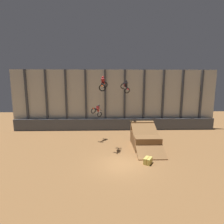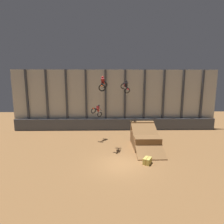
% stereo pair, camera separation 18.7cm
% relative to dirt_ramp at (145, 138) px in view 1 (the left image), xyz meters
% --- Properties ---
extents(ground_plane, '(60.00, 60.00, 0.00)m').
position_rel_dirt_ramp_xyz_m(ground_plane, '(-3.15, -4.74, -0.91)').
color(ground_plane, olive).
extents(arena_back_wall, '(32.00, 0.40, 9.39)m').
position_rel_dirt_ramp_xyz_m(arena_back_wall, '(-3.15, 7.92, 3.78)').
color(arena_back_wall, beige).
rests_on(arena_back_wall, ground_plane).
extents(lower_barrier, '(31.36, 0.20, 1.81)m').
position_rel_dirt_ramp_xyz_m(lower_barrier, '(-3.15, 7.12, -0.00)').
color(lower_barrier, '#474C56').
rests_on(lower_barrier, ground_plane).
extents(dirt_ramp, '(2.87, 5.91, 2.72)m').
position_rel_dirt_ramp_xyz_m(dirt_ramp, '(0.00, 0.00, 0.00)').
color(dirt_ramp, brown).
rests_on(dirt_ramp, ground_plane).
extents(rider_bike_left_air, '(1.55, 1.79, 1.67)m').
position_rel_dirt_ramp_xyz_m(rider_bike_left_air, '(-5.69, 2.46, 2.91)').
color(rider_bike_left_air, black).
extents(rider_bike_center_air, '(0.94, 1.88, 1.61)m').
position_rel_dirt_ramp_xyz_m(rider_bike_center_air, '(-4.80, -0.85, 6.29)').
color(rider_bike_center_air, black).
extents(rider_bike_right_air, '(1.20, 1.90, 1.67)m').
position_rel_dirt_ramp_xyz_m(rider_bike_right_air, '(-2.07, 2.57, 5.96)').
color(rider_bike_right_air, black).
extents(hay_bale_trackside, '(0.98, 1.08, 0.57)m').
position_rel_dirt_ramp_xyz_m(hay_bale_trackside, '(-0.68, -4.61, -0.63)').
color(hay_bale_trackside, '#CCB751').
rests_on(hay_bale_trackside, ground_plane).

